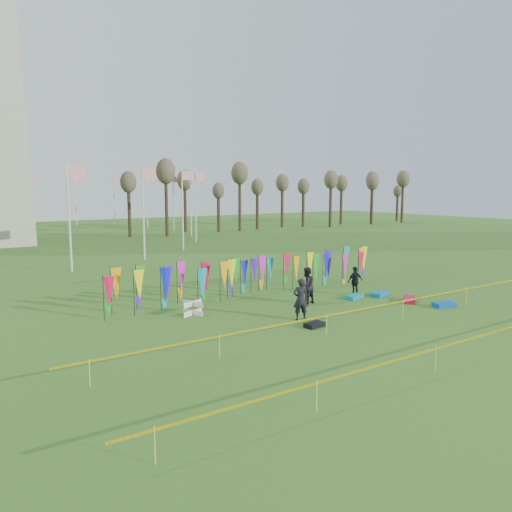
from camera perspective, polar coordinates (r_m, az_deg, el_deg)
ground at (r=23.74m, az=9.33°, el=-7.24°), size 160.00×160.00×0.00m
banner_row at (r=28.81m, az=0.45°, el=-1.92°), size 18.64×0.64×2.13m
caution_tape_near at (r=22.39m, az=11.54°, el=-6.16°), size 26.00×0.02×0.90m
caution_tape_far at (r=19.26m, az=22.89°, el=-8.94°), size 26.00×0.02×0.90m
tree_line at (r=77.19m, az=4.16°, el=7.85°), size 53.92×1.92×7.84m
box_kite at (r=24.35m, az=-7.22°, el=-5.93°), size 0.66×0.66×0.73m
person_left at (r=23.32m, az=5.12°, el=-4.95°), size 0.87×0.77×1.97m
person_mid at (r=26.56m, az=5.79°, el=-3.39°), size 1.03×0.72×1.97m
person_right at (r=29.03m, az=11.26°, el=-2.83°), size 1.04×0.67×1.67m
kite_bag_turquoise at (r=28.30m, az=11.18°, el=-4.60°), size 1.22×0.79×0.23m
kite_bag_blue at (r=27.66m, az=20.71°, el=-5.23°), size 1.26×0.87×0.24m
kite_bag_red at (r=28.27m, az=17.09°, el=-4.78°), size 1.44×1.36×0.25m
kite_bag_black at (r=22.43m, az=6.70°, el=-7.81°), size 0.95×0.61×0.21m
kite_bag_teal at (r=29.31m, az=13.98°, el=-4.24°), size 1.35×0.90×0.24m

